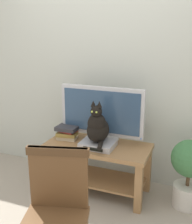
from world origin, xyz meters
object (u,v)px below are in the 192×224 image
Objects in this scene: wooden_chair at (56,207)px; book_stack at (67,132)px; potted_plant at (189,169)px; tv at (102,113)px; cat at (98,127)px; media_box at (98,144)px; tv_stand at (98,159)px.

book_stack is at bearing 113.62° from wooden_chair.
wooden_chair is 1.45m from potted_plant.
cat is at bearing -82.15° from tv.
media_box is 0.78× the size of cat.
wooden_chair is (0.13, -1.23, -0.33)m from tv.
tv is at bearing 177.92° from potted_plant.
tv is 1.28m from wooden_chair.
potted_plant reaches higher than media_box.
tv is 3.82× the size of book_stack.
book_stack is (-0.50, 1.14, 0.09)m from wooden_chair.
tv is at bearing 12.91° from book_stack.
media_box is at bearing 95.54° from wooden_chair.
media_box reaches higher than tv_stand.
wooden_chair is 3.93× the size of book_stack.
tv_stand is at bearing -3.98° from book_stack.
wooden_chair reaches higher than book_stack.
tv_stand is 0.94m from potted_plant.
tv_stand is 3.20× the size of media_box.
media_box is at bearing -81.80° from tv.
wooden_chair is 1.25m from book_stack.
tv_stand is 1.20× the size of tv.
cat is at bearing -170.89° from potted_plant.
cat is at bearing 95.56° from wooden_chair.
potted_plant reaches higher than tv_stand.
cat is (0.02, -0.18, -0.10)m from tv.
tv_stand is 1.17× the size of wooden_chair.
cat reaches higher than wooden_chair.
book_stack is (-0.37, -0.09, -0.24)m from tv.
cat is 0.63× the size of potted_plant.
cat is at bearing -13.36° from book_stack.
potted_plant is at bearing 4.74° from tv_stand.
potted_plant is at bearing 2.26° from book_stack.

